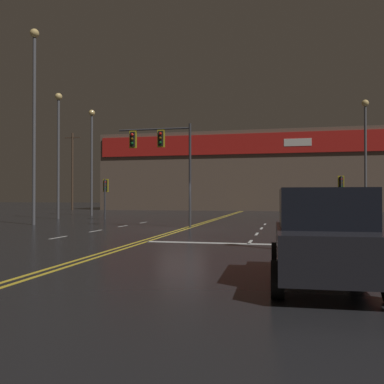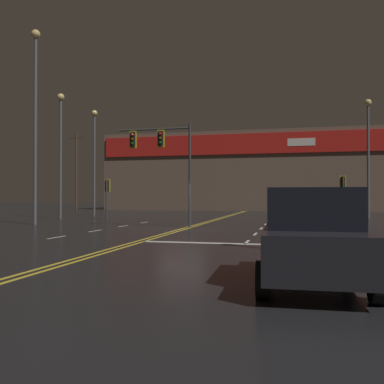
{
  "view_description": "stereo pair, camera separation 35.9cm",
  "coord_description": "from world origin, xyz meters",
  "px_view_note": "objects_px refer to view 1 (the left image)",
  "views": [
    {
      "loc": [
        5.44,
        -21.73,
        1.71
      ],
      "look_at": [
        0.0,
        2.41,
        2.0
      ],
      "focal_mm": 40.0,
      "sensor_mm": 36.0,
      "label": 1
    },
    {
      "loc": [
        5.79,
        -21.65,
        1.71
      ],
      "look_at": [
        0.0,
        2.41,
        2.0
      ],
      "focal_mm": 40.0,
      "sensor_mm": 36.0,
      "label": 2
    }
  ],
  "objects_px": {
    "traffic_signal_median": "(161,149)",
    "streetlight_far_left": "(365,143)",
    "traffic_signal_corner_northwest": "(105,190)",
    "streetlight_median_approach": "(34,104)",
    "streetlight_far_median": "(58,139)",
    "traffic_signal_corner_northeast": "(341,188)",
    "streetlight_near_left": "(92,148)",
    "parked_car": "(323,235)"
  },
  "relations": [
    {
      "from": "streetlight_median_approach",
      "to": "traffic_signal_median",
      "type": "bearing_deg",
      "value": -2.69
    },
    {
      "from": "traffic_signal_corner_northeast",
      "to": "streetlight_far_left",
      "type": "relative_size",
      "value": 0.33
    },
    {
      "from": "traffic_signal_median",
      "to": "streetlight_median_approach",
      "type": "bearing_deg",
      "value": 177.31
    },
    {
      "from": "traffic_signal_corner_northeast",
      "to": "traffic_signal_corner_northwest",
      "type": "bearing_deg",
      "value": -177.04
    },
    {
      "from": "traffic_signal_median",
      "to": "streetlight_median_approach",
      "type": "relative_size",
      "value": 0.48
    },
    {
      "from": "streetlight_median_approach",
      "to": "streetlight_far_left",
      "type": "bearing_deg",
      "value": 31.7
    },
    {
      "from": "traffic_signal_corner_northeast",
      "to": "traffic_signal_median",
      "type": "bearing_deg",
      "value": -142.89
    },
    {
      "from": "streetlight_far_median",
      "to": "parked_car",
      "type": "xyz_separation_m",
      "value": [
        18.16,
        -21.33,
        -5.29
      ]
    },
    {
      "from": "streetlight_near_left",
      "to": "streetlight_median_approach",
      "type": "distance_m",
      "value": 12.84
    },
    {
      "from": "streetlight_far_median",
      "to": "traffic_signal_corner_northwest",
      "type": "bearing_deg",
      "value": 1.37
    },
    {
      "from": "streetlight_near_left",
      "to": "streetlight_median_approach",
      "type": "xyz_separation_m",
      "value": [
        2.26,
        -12.57,
        1.3
      ]
    },
    {
      "from": "traffic_signal_corner_northeast",
      "to": "streetlight_near_left",
      "type": "distance_m",
      "value": 22.04
    },
    {
      "from": "traffic_signal_median",
      "to": "traffic_signal_corner_northeast",
      "type": "xyz_separation_m",
      "value": [
        10.61,
        8.03,
        -2.09
      ]
    },
    {
      "from": "traffic_signal_median",
      "to": "parked_car",
      "type": "bearing_deg",
      "value": -61.71
    },
    {
      "from": "streetlight_far_median",
      "to": "streetlight_median_approach",
      "type": "bearing_deg",
      "value": -71.71
    },
    {
      "from": "traffic_signal_median",
      "to": "streetlight_far_left",
      "type": "xyz_separation_m",
      "value": [
        13.13,
        13.6,
        1.68
      ]
    },
    {
      "from": "traffic_signal_median",
      "to": "traffic_signal_corner_northeast",
      "type": "relative_size",
      "value": 1.82
    },
    {
      "from": "traffic_signal_median",
      "to": "streetlight_far_median",
      "type": "bearing_deg",
      "value": 146.06
    },
    {
      "from": "streetlight_far_left",
      "to": "streetlight_far_median",
      "type": "distance_m",
      "value": 24.49
    },
    {
      "from": "traffic_signal_median",
      "to": "streetlight_near_left",
      "type": "bearing_deg",
      "value": 129.09
    },
    {
      "from": "traffic_signal_corner_northwest",
      "to": "streetlight_far_median",
      "type": "height_order",
      "value": "streetlight_far_median"
    },
    {
      "from": "traffic_signal_corner_northwest",
      "to": "traffic_signal_corner_northeast",
      "type": "distance_m",
      "value": 17.19
    },
    {
      "from": "streetlight_near_left",
      "to": "streetlight_far_left",
      "type": "distance_m",
      "value": 23.67
    },
    {
      "from": "streetlight_near_left",
      "to": "traffic_signal_median",
      "type": "bearing_deg",
      "value": -50.91
    },
    {
      "from": "traffic_signal_corner_northeast",
      "to": "parked_car",
      "type": "bearing_deg",
      "value": -97.46
    },
    {
      "from": "traffic_signal_corner_northeast",
      "to": "streetlight_far_median",
      "type": "xyz_separation_m",
      "value": [
        -21.08,
        -0.98,
        3.91
      ]
    },
    {
      "from": "traffic_signal_median",
      "to": "streetlight_near_left",
      "type": "xyz_separation_m",
      "value": [
        -10.53,
        12.96,
        1.75
      ]
    },
    {
      "from": "streetlight_median_approach",
      "to": "streetlight_far_median",
      "type": "height_order",
      "value": "streetlight_median_approach"
    },
    {
      "from": "parked_car",
      "to": "traffic_signal_median",
      "type": "bearing_deg",
      "value": 118.29
    },
    {
      "from": "traffic_signal_median",
      "to": "streetlight_far_left",
      "type": "distance_m",
      "value": 18.98
    },
    {
      "from": "streetlight_near_left",
      "to": "streetlight_far_median",
      "type": "bearing_deg",
      "value": -89.44
    },
    {
      "from": "traffic_signal_corner_northeast",
      "to": "streetlight_median_approach",
      "type": "height_order",
      "value": "streetlight_median_approach"
    },
    {
      "from": "streetlight_median_approach",
      "to": "traffic_signal_corner_northwest",
      "type": "bearing_deg",
      "value": 75.78
    },
    {
      "from": "streetlight_far_median",
      "to": "parked_car",
      "type": "height_order",
      "value": "streetlight_far_median"
    },
    {
      "from": "traffic_signal_corner_northeast",
      "to": "streetlight_far_left",
      "type": "bearing_deg",
      "value": 65.67
    },
    {
      "from": "traffic_signal_median",
      "to": "streetlight_far_median",
      "type": "distance_m",
      "value": 12.75
    },
    {
      "from": "traffic_signal_corner_northeast",
      "to": "streetlight_median_approach",
      "type": "distance_m",
      "value": 21.0
    },
    {
      "from": "traffic_signal_median",
      "to": "streetlight_far_median",
      "type": "relative_size",
      "value": 0.59
    },
    {
      "from": "streetlight_near_left",
      "to": "streetlight_median_approach",
      "type": "bearing_deg",
      "value": -79.82
    },
    {
      "from": "traffic_signal_corner_northeast",
      "to": "streetlight_near_left",
      "type": "relative_size",
      "value": 0.33
    },
    {
      "from": "traffic_signal_corner_northwest",
      "to": "streetlight_far_left",
      "type": "bearing_deg",
      "value": 18.18
    },
    {
      "from": "streetlight_near_left",
      "to": "traffic_signal_corner_northwest",
      "type": "bearing_deg",
      "value": -55.72
    }
  ]
}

